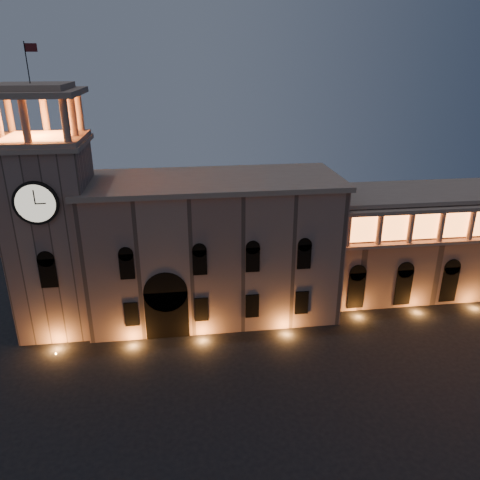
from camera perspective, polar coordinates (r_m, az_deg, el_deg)
The scene contains 4 objects.
ground at distance 44.93m, azimuth 2.21°, elevation -22.20°, with size 160.00×160.00×0.00m, color black.
government_building at distance 58.39m, azimuth -3.34°, elevation -0.90°, with size 30.80×12.80×17.60m.
clock_tower at distance 57.89m, azimuth -21.84°, elevation 1.27°, with size 9.80×9.80×32.40m.
colonnade_wing at distance 71.54m, azimuth 24.88°, elevation 0.13°, with size 40.60×11.50×14.50m.
Camera 1 is at (-5.95, -31.88, 31.09)m, focal length 35.00 mm.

